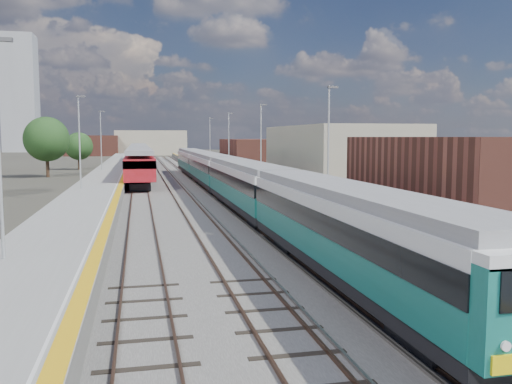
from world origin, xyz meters
name	(u,v)px	position (x,y,z in m)	size (l,w,h in m)	color
ground	(189,183)	(0.00, 50.00, 0.00)	(320.00, 320.00, 0.00)	#47443A
ballast_bed	(168,181)	(-2.25, 52.50, 0.03)	(10.50, 155.00, 0.06)	#565451
tracks	(172,179)	(-1.65, 54.18, 0.11)	(8.96, 160.00, 0.17)	#4C3323
platform_right	(231,176)	(5.28, 52.49, 0.54)	(4.70, 155.00, 8.52)	slate
platform_left	(108,178)	(-9.05, 52.49, 0.52)	(4.30, 155.00, 8.52)	slate
buildings	(89,116)	(-18.12, 138.60, 10.70)	(72.00, 185.50, 40.00)	brown
green_train	(225,174)	(1.50, 33.23, 2.06)	(2.65, 74.00, 2.92)	black
red_train	(139,157)	(-5.50, 68.39, 2.24)	(3.00, 60.71, 3.78)	black
tree_b	(47,139)	(-17.10, 62.33, 4.91)	(5.75, 5.75, 7.79)	#382619
tree_c	(79,146)	(-14.77, 78.05, 3.72)	(4.36, 4.36, 5.91)	#382619
tree_d	(315,145)	(22.13, 71.17, 3.89)	(4.57, 4.57, 6.19)	#382619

